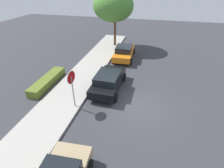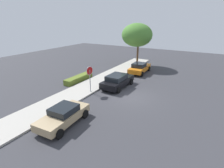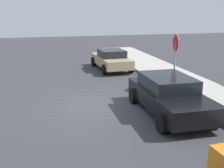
{
  "view_description": "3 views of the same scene",
  "coord_description": "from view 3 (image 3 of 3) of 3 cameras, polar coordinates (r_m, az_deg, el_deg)",
  "views": [
    {
      "loc": [
        -9.68,
        -0.63,
        7.53
      ],
      "look_at": [
        0.11,
        1.82,
        1.4
      ],
      "focal_mm": 28.0,
      "sensor_mm": 36.0,
      "label": 1
    },
    {
      "loc": [
        -14.33,
        -6.08,
        7.03
      ],
      "look_at": [
        -0.57,
        1.92,
        1.13
      ],
      "focal_mm": 28.0,
      "sensor_mm": 36.0,
      "label": 2
    },
    {
      "loc": [
        10.92,
        -2.13,
        3.93
      ],
      "look_at": [
        -0.14,
        0.68,
        0.84
      ],
      "focal_mm": 45.0,
      "sensor_mm": 36.0,
      "label": 3
    }
  ],
  "objects": [
    {
      "name": "parked_car_black",
      "position": [
        10.89,
        11.49,
        -2.15
      ],
      "size": [
        4.54,
        2.15,
        1.44
      ],
      "color": "black",
      "rests_on": "ground_plane"
    },
    {
      "name": "stop_sign",
      "position": [
        13.78,
        12.74,
        6.39
      ],
      "size": [
        0.84,
        0.13,
        2.75
      ],
      "color": "gray",
      "rests_on": "ground_plane"
    },
    {
      "name": "ground_plane",
      "position": [
        11.8,
        -3.03,
        -4.31
      ],
      "size": [
        60.0,
        60.0,
        0.0
      ],
      "primitive_type": "plane",
      "color": "#38383D"
    },
    {
      "name": "parked_car_tan",
      "position": [
        18.48,
        -0.14,
        5.04
      ],
      "size": [
        4.16,
        2.14,
        1.32
      ],
      "color": "tan",
      "rests_on": "ground_plane"
    },
    {
      "name": "sidewalk_curb",
      "position": [
        13.7,
        18.78,
        -2.03
      ],
      "size": [
        32.0,
        2.96,
        0.14
      ],
      "primitive_type": "cube",
      "color": "#B2ADA3",
      "rests_on": "ground_plane"
    }
  ]
}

